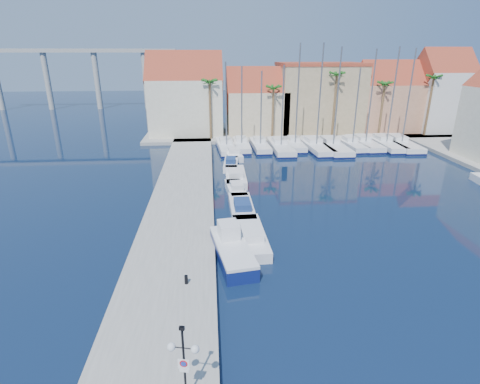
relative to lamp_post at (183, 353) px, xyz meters
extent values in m
plane|color=black|center=(7.35, 6.66, -2.93)|extent=(260.00, 260.00, 0.00)
cube|color=gray|center=(-1.65, 20.16, -2.68)|extent=(6.00, 77.00, 0.50)
cube|color=gray|center=(17.35, 54.66, -2.68)|extent=(54.00, 16.00, 0.50)
cylinder|color=black|center=(0.00, 0.00, -0.58)|extent=(0.09, 0.09, 3.70)
cylinder|color=black|center=(-0.22, 0.05, 0.25)|extent=(0.46, 0.14, 0.05)
cylinder|color=black|center=(0.23, -0.04, 0.25)|extent=(0.46, 0.14, 0.05)
sphere|color=white|center=(-0.45, 0.10, 0.25)|extent=(0.33, 0.33, 0.33)
sphere|color=white|center=(0.45, -0.09, 0.25)|extent=(0.33, 0.33, 0.33)
cube|color=black|center=(0.00, 0.00, 1.18)|extent=(0.22, 0.15, 0.15)
cube|color=white|center=(-0.01, -0.05, -0.49)|extent=(0.46, 0.13, 0.46)
cylinder|color=red|center=(-0.02, -0.07, -0.44)|extent=(0.31, 0.08, 0.31)
cylinder|color=#1933A5|center=(-0.02, -0.08, -0.44)|extent=(0.22, 0.06, 0.22)
cube|color=white|center=(-0.01, -0.05, -0.81)|extent=(0.37, 0.11, 0.13)
cylinder|color=black|center=(-0.45, 8.20, -2.15)|extent=(0.22, 0.22, 0.55)
cube|color=navy|center=(2.57, 11.63, -2.45)|extent=(3.10, 6.62, 0.96)
cube|color=white|center=(2.57, 11.63, -1.87)|extent=(3.10, 6.62, 0.21)
cube|color=white|center=(2.37, 12.89, -1.28)|extent=(1.63, 1.89, 1.17)
cube|color=white|center=(4.10, 14.14, -2.53)|extent=(2.38, 6.83, 0.80)
cube|color=white|center=(4.12, 13.47, -1.83)|extent=(1.59, 2.42, 0.60)
cube|color=white|center=(3.89, 19.68, -2.53)|extent=(2.07, 6.34, 0.80)
cube|color=navy|center=(3.90, 19.05, -1.83)|extent=(1.43, 2.22, 0.60)
cube|color=white|center=(3.69, 24.48, -2.53)|extent=(2.11, 5.23, 0.80)
cube|color=white|center=(3.74, 23.97, -1.83)|extent=(1.31, 1.88, 0.60)
cube|color=white|center=(3.98, 28.87, -2.53)|extent=(2.36, 6.95, 0.80)
cube|color=white|center=(3.96, 28.18, -1.83)|extent=(1.60, 2.45, 0.60)
cube|color=white|center=(3.74, 34.00, -2.53)|extent=(2.18, 5.37, 0.80)
cube|color=navy|center=(3.69, 33.48, -1.83)|extent=(1.35, 1.94, 0.60)
cube|color=white|center=(4.31, 38.84, -2.53)|extent=(2.46, 6.27, 0.80)
cube|color=white|center=(4.36, 38.23, -1.83)|extent=(1.54, 2.25, 0.60)
cube|color=white|center=(3.56, 42.81, -2.43)|extent=(3.07, 9.44, 1.00)
cube|color=#0D1545|center=(3.56, 42.81, -2.75)|extent=(3.13, 9.51, 0.28)
cube|color=white|center=(3.50, 43.74, -1.63)|extent=(1.88, 2.90, 0.60)
cylinder|color=slate|center=(3.60, 42.35, 3.80)|extent=(0.20, 0.20, 11.45)
cube|color=white|center=(5.88, 43.51, -2.43)|extent=(2.30, 8.54, 1.00)
cube|color=#0D1545|center=(5.88, 43.51, -2.75)|extent=(2.36, 8.60, 0.28)
cube|color=white|center=(5.89, 44.36, -1.63)|extent=(1.57, 2.57, 0.60)
cylinder|color=slate|center=(5.87, 43.08, 3.51)|extent=(0.20, 0.20, 10.86)
cube|color=white|center=(8.61, 43.05, -2.43)|extent=(2.43, 8.52, 1.00)
cube|color=#0D1545|center=(8.61, 43.05, -2.75)|extent=(2.49, 8.58, 0.28)
cube|color=white|center=(8.59, 43.89, -1.63)|extent=(1.61, 2.58, 0.60)
cylinder|color=slate|center=(8.62, 42.63, 3.19)|extent=(0.20, 0.20, 10.23)
cube|color=white|center=(11.55, 42.18, -2.43)|extent=(2.73, 10.34, 1.00)
cube|color=#0D1545|center=(11.55, 42.18, -2.75)|extent=(2.79, 10.40, 0.28)
cube|color=white|center=(11.54, 43.21, -1.63)|extent=(1.89, 3.11, 0.60)
cylinder|color=slate|center=(11.55, 41.67, 3.59)|extent=(0.20, 0.20, 11.03)
cube|color=white|center=(13.91, 43.27, -2.43)|extent=(2.15, 8.08, 1.00)
cube|color=#0D1545|center=(13.91, 43.27, -2.75)|extent=(2.21, 8.14, 0.28)
cube|color=white|center=(13.92, 44.07, -1.63)|extent=(1.48, 2.43, 0.60)
cylinder|color=slate|center=(13.91, 42.86, 5.01)|extent=(0.20, 0.20, 13.87)
cube|color=white|center=(16.79, 42.21, -2.43)|extent=(3.50, 11.11, 1.00)
cube|color=#0D1545|center=(16.79, 42.21, -2.75)|extent=(3.56, 11.17, 0.28)
cube|color=white|center=(16.72, 43.30, -1.63)|extent=(2.19, 3.40, 0.60)
cylinder|color=slate|center=(16.82, 41.66, 5.01)|extent=(0.20, 0.20, 13.87)
cube|color=white|center=(19.27, 41.97, -2.43)|extent=(3.05, 11.36, 1.00)
cube|color=#0D1545|center=(19.27, 41.97, -2.75)|extent=(3.11, 11.42, 0.28)
cube|color=white|center=(19.26, 43.11, -1.63)|extent=(2.09, 3.42, 0.60)
cylinder|color=slate|center=(19.27, 41.41, 4.75)|extent=(0.20, 0.20, 13.36)
cube|color=white|center=(22.47, 42.65, -2.43)|extent=(2.66, 8.61, 1.00)
cube|color=#0D1545|center=(22.47, 42.65, -2.75)|extent=(2.72, 8.67, 0.28)
cube|color=white|center=(22.43, 43.49, -1.63)|extent=(1.68, 2.63, 0.60)
cylinder|color=slate|center=(22.49, 42.22, 3.37)|extent=(0.20, 0.20, 10.59)
cube|color=white|center=(24.72, 43.17, -2.43)|extent=(2.78, 9.77, 1.00)
cube|color=#0D1545|center=(24.72, 43.17, -2.75)|extent=(2.84, 9.83, 0.28)
cube|color=white|center=(24.69, 44.14, -1.63)|extent=(1.84, 2.96, 0.60)
cylinder|color=slate|center=(24.73, 42.69, 4.63)|extent=(0.20, 0.20, 13.11)
cube|color=white|center=(27.89, 42.96, -2.43)|extent=(2.90, 10.64, 1.00)
cube|color=#0D1545|center=(27.89, 42.96, -2.75)|extent=(2.96, 10.70, 0.28)
cube|color=white|center=(27.90, 44.02, -1.63)|extent=(1.97, 3.21, 0.60)
cylinder|color=slate|center=(27.88, 42.43, 4.78)|extent=(0.20, 0.20, 13.42)
cube|color=white|center=(30.17, 42.72, -2.43)|extent=(3.35, 11.10, 1.00)
cube|color=#0D1545|center=(30.17, 42.72, -2.75)|extent=(3.41, 11.16, 0.28)
cube|color=white|center=(30.22, 43.82, -1.63)|extent=(2.14, 3.38, 0.60)
cylinder|color=slate|center=(30.15, 42.17, 4.69)|extent=(0.20, 0.20, 13.22)
cube|color=beige|center=(-2.65, 53.66, 2.07)|extent=(12.00, 9.00, 9.00)
cube|color=maroon|center=(-2.65, 53.66, 6.57)|extent=(12.30, 9.00, 9.00)
cube|color=tan|center=(9.35, 53.66, 1.07)|extent=(10.00, 8.00, 7.00)
cube|color=maroon|center=(9.35, 53.66, 4.57)|extent=(10.30, 8.00, 8.00)
cube|color=#9E8B61|center=(20.35, 54.66, 3.07)|extent=(14.00, 10.00, 11.00)
cube|color=maroon|center=(20.35, 54.66, 8.82)|extent=(14.20, 10.20, 0.50)
cube|color=tan|center=(32.35, 53.66, 1.57)|extent=(10.00, 8.00, 8.00)
cube|color=maroon|center=(32.35, 53.66, 5.57)|extent=(10.30, 8.00, 8.00)
cube|color=silver|center=(41.35, 52.66, 2.57)|extent=(8.00, 8.00, 10.00)
cube|color=maroon|center=(41.35, 52.66, 7.57)|extent=(8.30, 8.00, 8.00)
cylinder|color=brown|center=(1.35, 48.66, 2.07)|extent=(0.36, 0.36, 9.00)
sphere|color=#1D601B|center=(1.35, 48.66, 6.42)|extent=(2.60, 2.60, 2.60)
cylinder|color=brown|center=(11.35, 48.66, 1.57)|extent=(0.36, 0.36, 8.00)
sphere|color=#1D601B|center=(11.35, 48.66, 5.42)|extent=(2.60, 2.60, 2.60)
cylinder|color=brown|center=(21.35, 48.66, 2.57)|extent=(0.36, 0.36, 10.00)
sphere|color=#1D601B|center=(21.35, 48.66, 7.42)|extent=(2.60, 2.60, 2.60)
cylinder|color=brown|center=(29.35, 48.66, 1.82)|extent=(0.36, 0.36, 8.50)
sphere|color=#1D601B|center=(29.35, 48.66, 5.92)|extent=(2.60, 2.60, 2.60)
cylinder|color=brown|center=(37.35, 48.66, 2.32)|extent=(0.36, 0.36, 9.50)
sphere|color=#1D601B|center=(37.35, 48.66, 6.92)|extent=(2.60, 2.60, 2.60)
cube|color=#9E9E99|center=(-30.65, 88.66, 11.07)|extent=(48.00, 2.20, 0.90)
cylinder|color=#9E9E99|center=(-38.65, 88.66, 4.07)|extent=(1.40, 1.40, 14.00)
cylinder|color=#9E9E99|center=(-26.65, 88.66, 4.07)|extent=(1.40, 1.40, 14.00)
cylinder|color=#9E9E99|center=(-14.65, 88.66, 4.07)|extent=(1.40, 1.40, 14.00)
camera|label=1|loc=(1.25, -11.29, 10.74)|focal=28.00mm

